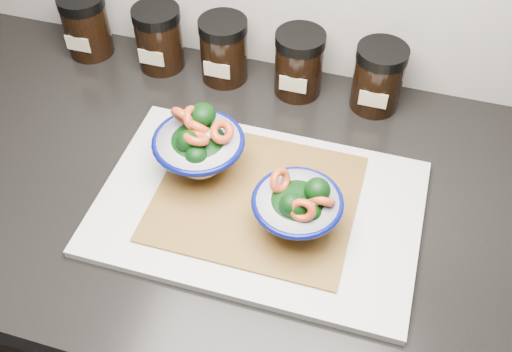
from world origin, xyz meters
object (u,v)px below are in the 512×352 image
(spice_jar_d, at_px, (299,63))
(spice_jar_c, at_px, (224,50))
(bowl_left, at_px, (199,148))
(spice_jar_b, at_px, (159,38))
(spice_jar_e, at_px, (378,78))
(bowl_right, at_px, (298,209))
(spice_jar_a, at_px, (86,25))
(cutting_board, at_px, (259,207))

(spice_jar_d, bearing_deg, spice_jar_c, 180.00)
(bowl_left, xyz_separation_m, spice_jar_b, (-0.16, 0.23, -0.00))
(bowl_left, xyz_separation_m, spice_jar_e, (0.22, 0.23, -0.00))
(bowl_left, height_order, bowl_right, bowl_left)
(spice_jar_a, height_order, spice_jar_b, same)
(cutting_board, xyz_separation_m, bowl_left, (-0.10, 0.04, 0.05))
(bowl_right, height_order, spice_jar_c, spice_jar_c)
(bowl_right, relative_size, spice_jar_c, 1.07)
(bowl_left, bearing_deg, cutting_board, -21.63)
(spice_jar_a, height_order, spice_jar_e, same)
(spice_jar_c, relative_size, spice_jar_e, 1.00)
(bowl_left, height_order, spice_jar_e, bowl_left)
(spice_jar_b, xyz_separation_m, spice_jar_d, (0.25, 0.00, 0.00))
(bowl_left, height_order, spice_jar_d, bowl_left)
(spice_jar_e, bearing_deg, spice_jar_d, 180.00)
(spice_jar_b, bearing_deg, spice_jar_c, 0.00)
(cutting_board, xyz_separation_m, spice_jar_b, (-0.26, 0.27, 0.05))
(spice_jar_b, bearing_deg, spice_jar_d, 0.00)
(spice_jar_e, bearing_deg, cutting_board, -114.02)
(bowl_right, xyz_separation_m, spice_jar_d, (-0.07, 0.30, 0.00))
(bowl_left, distance_m, spice_jar_e, 0.32)
(cutting_board, xyz_separation_m, spice_jar_a, (-0.40, 0.27, 0.05))
(bowl_right, bearing_deg, spice_jar_a, 147.12)
(spice_jar_a, xyz_separation_m, spice_jar_c, (0.26, 0.00, 0.00))
(cutting_board, height_order, spice_jar_e, spice_jar_e)
(spice_jar_e, bearing_deg, spice_jar_a, 180.00)
(cutting_board, distance_m, spice_jar_d, 0.28)
(cutting_board, relative_size, bowl_left, 3.40)
(bowl_right, bearing_deg, spice_jar_b, 137.17)
(spice_jar_b, bearing_deg, bowl_left, -55.64)
(bowl_left, bearing_deg, spice_jar_e, 46.21)
(spice_jar_b, distance_m, spice_jar_e, 0.38)
(spice_jar_a, relative_size, spice_jar_b, 1.00)
(cutting_board, relative_size, spice_jar_b, 3.98)
(bowl_right, bearing_deg, cutting_board, 157.57)
(spice_jar_a, distance_m, spice_jar_d, 0.39)
(cutting_board, distance_m, spice_jar_c, 0.31)
(spice_jar_a, distance_m, spice_jar_b, 0.14)
(spice_jar_a, distance_m, spice_jar_e, 0.52)
(bowl_left, distance_m, bowl_right, 0.17)
(spice_jar_a, height_order, spice_jar_c, same)
(cutting_board, xyz_separation_m, spice_jar_e, (0.12, 0.27, 0.05))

